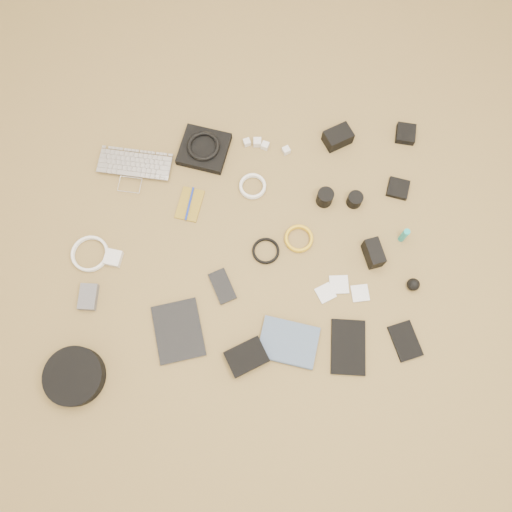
{
  "coord_description": "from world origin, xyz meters",
  "views": [
    {
      "loc": [
        -0.0,
        -0.57,
        1.89
      ],
      "look_at": [
        0.03,
        -0.01,
        0.02
      ],
      "focal_mm": 35.0,
      "sensor_mm": 36.0,
      "label": 1
    }
  ],
  "objects_px": {
    "laptop": "(133,174)",
    "headphone_case": "(75,376)",
    "tablet": "(178,331)",
    "paperback": "(284,364)",
    "dslr_camera": "(338,137)",
    "phone": "(222,286)"
  },
  "relations": [
    {
      "from": "laptop",
      "to": "paperback",
      "type": "xyz_separation_m",
      "value": [
        0.57,
        -0.8,
        -0.0
      ]
    },
    {
      "from": "laptop",
      "to": "tablet",
      "type": "distance_m",
      "value": 0.69
    },
    {
      "from": "laptop",
      "to": "phone",
      "type": "xyz_separation_m",
      "value": [
        0.35,
        -0.5,
        -0.01
      ]
    },
    {
      "from": "tablet",
      "to": "headphone_case",
      "type": "xyz_separation_m",
      "value": [
        -0.38,
        -0.15,
        0.02
      ]
    },
    {
      "from": "dslr_camera",
      "to": "headphone_case",
      "type": "relative_size",
      "value": 0.52
    },
    {
      "from": "phone",
      "to": "paperback",
      "type": "bearing_deg",
      "value": -75.39
    },
    {
      "from": "paperback",
      "to": "headphone_case",
      "type": "bearing_deg",
      "value": 106.66
    },
    {
      "from": "laptop",
      "to": "paperback",
      "type": "height_order",
      "value": "laptop"
    },
    {
      "from": "laptop",
      "to": "headphone_case",
      "type": "relative_size",
      "value": 1.42
    },
    {
      "from": "laptop",
      "to": "paperback",
      "type": "relative_size",
      "value": 1.43
    },
    {
      "from": "dslr_camera",
      "to": "laptop",
      "type": "bearing_deg",
      "value": 163.89
    },
    {
      "from": "laptop",
      "to": "phone",
      "type": "relative_size",
      "value": 2.31
    },
    {
      "from": "laptop",
      "to": "paperback",
      "type": "distance_m",
      "value": 0.99
    },
    {
      "from": "laptop",
      "to": "tablet",
      "type": "height_order",
      "value": "laptop"
    },
    {
      "from": "tablet",
      "to": "phone",
      "type": "xyz_separation_m",
      "value": [
        0.17,
        0.16,
        0.0
      ]
    },
    {
      "from": "phone",
      "to": "headphone_case",
      "type": "height_order",
      "value": "headphone_case"
    },
    {
      "from": "tablet",
      "to": "phone",
      "type": "height_order",
      "value": "same"
    },
    {
      "from": "laptop",
      "to": "headphone_case",
      "type": "height_order",
      "value": "headphone_case"
    },
    {
      "from": "laptop",
      "to": "tablet",
      "type": "xyz_separation_m",
      "value": [
        0.18,
        -0.66,
        -0.01
      ]
    },
    {
      "from": "laptop",
      "to": "headphone_case",
      "type": "bearing_deg",
      "value": -92.75
    },
    {
      "from": "headphone_case",
      "to": "phone",
      "type": "bearing_deg",
      "value": 29.71
    },
    {
      "from": "dslr_camera",
      "to": "paperback",
      "type": "bearing_deg",
      "value": -131.03
    }
  ]
}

